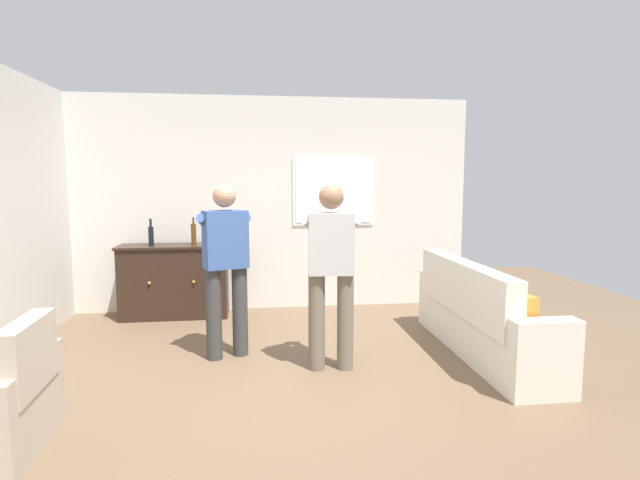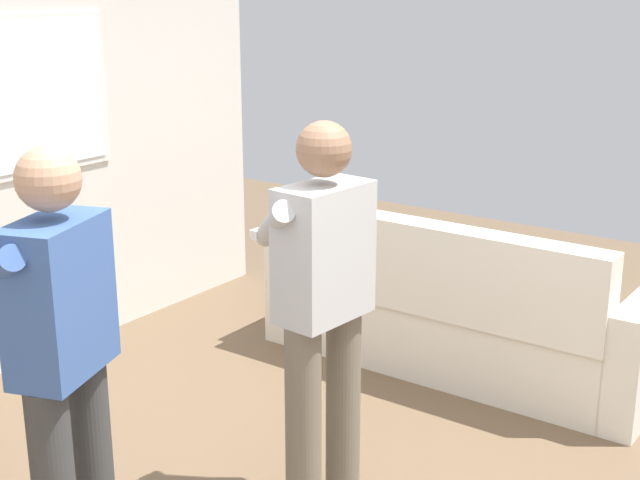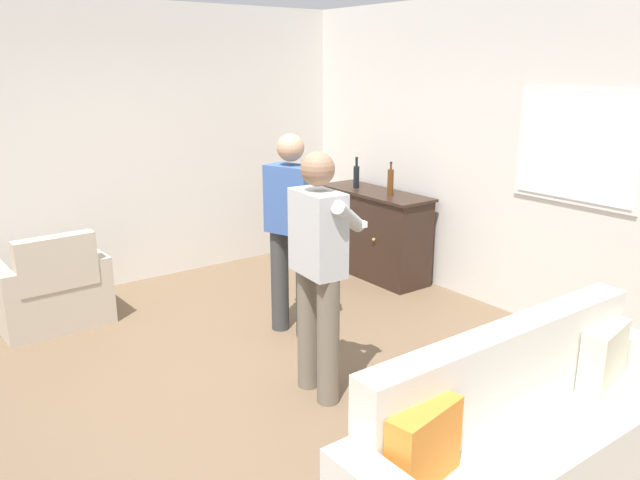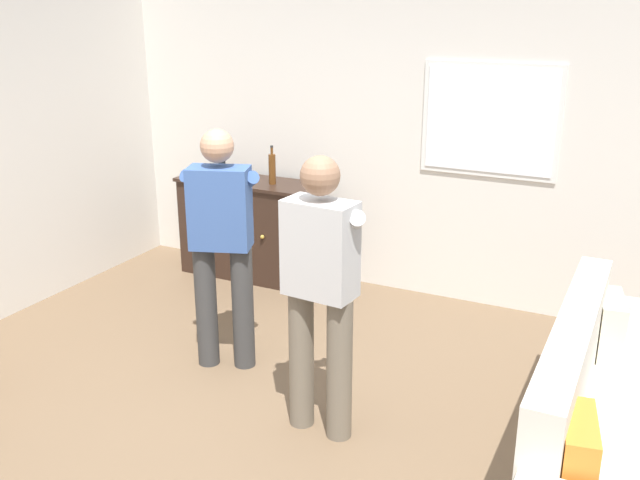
{
  "view_description": "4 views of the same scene",
  "coord_description": "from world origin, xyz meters",
  "px_view_note": "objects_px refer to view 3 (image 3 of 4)",
  "views": [
    {
      "loc": [
        -0.25,
        -4.04,
        1.71
      ],
      "look_at": [
        0.3,
        0.28,
        1.19
      ],
      "focal_mm": 28.0,
      "sensor_mm": 36.0,
      "label": 1
    },
    {
      "loc": [
        -2.35,
        -1.63,
        2.21
      ],
      "look_at": [
        0.48,
        0.38,
        1.18
      ],
      "focal_mm": 50.0,
      "sensor_mm": 36.0,
      "label": 2
    },
    {
      "loc": [
        3.53,
        -1.98,
        2.21
      ],
      "look_at": [
        0.46,
        0.29,
        1.12
      ],
      "focal_mm": 35.0,
      "sensor_mm": 36.0,
      "label": 3
    },
    {
      "loc": [
        2.05,
        -3.02,
        2.47
      ],
      "look_at": [
        0.33,
        0.48,
        1.14
      ],
      "focal_mm": 40.0,
      "sensor_mm": 36.0,
      "label": 4
    }
  ],
  "objects_px": {
    "sideboard_cabinet": "(374,233)",
    "bottle_wine_green": "(356,176)",
    "bottle_liquor_amber": "(390,182)",
    "couch": "(525,440)",
    "person_standing_left": "(292,225)",
    "armchair": "(53,294)",
    "person_standing_right": "(319,265)"
  },
  "relations": [
    {
      "from": "sideboard_cabinet",
      "to": "bottle_wine_green",
      "type": "xyz_separation_m",
      "value": [
        -0.26,
        -0.05,
        0.59
      ]
    },
    {
      "from": "bottle_wine_green",
      "to": "bottle_liquor_amber",
      "type": "relative_size",
      "value": 0.97
    },
    {
      "from": "couch",
      "to": "person_standing_left",
      "type": "relative_size",
      "value": 1.36
    },
    {
      "from": "armchair",
      "to": "bottle_liquor_amber",
      "type": "height_order",
      "value": "bottle_liquor_amber"
    },
    {
      "from": "sideboard_cabinet",
      "to": "person_standing_left",
      "type": "distance_m",
      "value": 1.77
    },
    {
      "from": "bottle_wine_green",
      "to": "person_standing_left",
      "type": "xyz_separation_m",
      "value": [
        0.99,
        -1.5,
        -0.11
      ]
    },
    {
      "from": "sideboard_cabinet",
      "to": "couch",
      "type": "bearing_deg",
      "value": -29.02
    },
    {
      "from": "couch",
      "to": "person_standing_right",
      "type": "bearing_deg",
      "value": -172.38
    },
    {
      "from": "bottle_wine_green",
      "to": "bottle_liquor_amber",
      "type": "distance_m",
      "value": 0.51
    },
    {
      "from": "bottle_wine_green",
      "to": "person_standing_right",
      "type": "xyz_separation_m",
      "value": [
        1.95,
        -1.93,
        -0.11
      ]
    },
    {
      "from": "bottle_liquor_amber",
      "to": "person_standing_left",
      "type": "relative_size",
      "value": 0.2
    },
    {
      "from": "bottle_wine_green",
      "to": "person_standing_left",
      "type": "bearing_deg",
      "value": -56.57
    },
    {
      "from": "couch",
      "to": "bottle_liquor_amber",
      "type": "height_order",
      "value": "bottle_liquor_amber"
    },
    {
      "from": "person_standing_left",
      "to": "bottle_liquor_amber",
      "type": "bearing_deg",
      "value": 107.49
    },
    {
      "from": "couch",
      "to": "person_standing_left",
      "type": "height_order",
      "value": "person_standing_left"
    },
    {
      "from": "couch",
      "to": "person_standing_left",
      "type": "xyz_separation_m",
      "value": [
        -2.47,
        0.23,
        0.59
      ]
    },
    {
      "from": "couch",
      "to": "armchair",
      "type": "xyz_separation_m",
      "value": [
        -3.82,
        -1.36,
        -0.06
      ]
    },
    {
      "from": "sideboard_cabinet",
      "to": "person_standing_left",
      "type": "height_order",
      "value": "person_standing_left"
    },
    {
      "from": "bottle_liquor_amber",
      "to": "person_standing_left",
      "type": "bearing_deg",
      "value": -72.51
    },
    {
      "from": "sideboard_cabinet",
      "to": "bottle_wine_green",
      "type": "distance_m",
      "value": 0.64
    },
    {
      "from": "couch",
      "to": "sideboard_cabinet",
      "type": "height_order",
      "value": "couch"
    },
    {
      "from": "sideboard_cabinet",
      "to": "bottle_liquor_amber",
      "type": "distance_m",
      "value": 0.65
    },
    {
      "from": "sideboard_cabinet",
      "to": "bottle_liquor_amber",
      "type": "xyz_separation_m",
      "value": [
        0.25,
        -0.02,
        0.6
      ]
    },
    {
      "from": "bottle_liquor_amber",
      "to": "sideboard_cabinet",
      "type": "bearing_deg",
      "value": 175.17
    },
    {
      "from": "armchair",
      "to": "sideboard_cabinet",
      "type": "bearing_deg",
      "value": 78.74
    },
    {
      "from": "armchair",
      "to": "bottle_liquor_amber",
      "type": "relative_size",
      "value": 2.63
    },
    {
      "from": "sideboard_cabinet",
      "to": "person_standing_right",
      "type": "relative_size",
      "value": 0.8
    },
    {
      "from": "armchair",
      "to": "person_standing_left",
      "type": "relative_size",
      "value": 0.54
    },
    {
      "from": "couch",
      "to": "armchair",
      "type": "height_order",
      "value": "couch"
    },
    {
      "from": "bottle_liquor_amber",
      "to": "person_standing_right",
      "type": "distance_m",
      "value": 2.43
    },
    {
      "from": "sideboard_cabinet",
      "to": "bottle_wine_green",
      "type": "bearing_deg",
      "value": -169.96
    },
    {
      "from": "armchair",
      "to": "sideboard_cabinet",
      "type": "distance_m",
      "value": 3.2
    }
  ]
}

